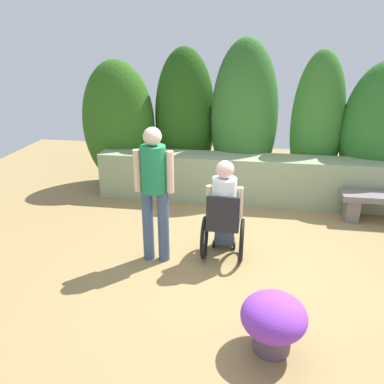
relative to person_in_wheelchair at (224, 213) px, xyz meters
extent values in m
plane|color=olive|center=(0.22, -0.20, -0.62)|extent=(11.67, 11.67, 0.00)
cube|color=gray|center=(0.22, 1.97, -0.22)|extent=(5.10, 0.57, 0.81)
ellipsoid|color=#2C5E19|center=(-2.20, 2.53, 0.55)|extent=(1.37, 0.96, 2.35)
ellipsoid|color=#224E13|center=(-0.97, 2.73, 0.66)|extent=(1.13, 0.79, 2.56)
ellipsoid|color=#316827|center=(0.14, 2.50, 0.73)|extent=(1.17, 0.82, 2.71)
ellipsoid|color=#357328|center=(1.42, 2.61, 0.64)|extent=(0.92, 0.64, 2.53)
ellipsoid|color=#2B6B26|center=(2.48, 2.50, 0.57)|extent=(1.37, 0.96, 2.38)
cube|color=slate|center=(1.90, 1.45, -0.44)|extent=(0.20, 0.32, 0.36)
cube|color=black|center=(0.00, -0.03, -0.12)|extent=(0.40, 0.40, 0.06)
cube|color=black|center=(0.00, -0.21, 0.11)|extent=(0.40, 0.04, 0.40)
cube|color=black|center=(0.00, 0.29, -0.52)|extent=(0.28, 0.12, 0.03)
torus|color=black|center=(-0.24, -0.03, -0.34)|extent=(0.05, 0.56, 0.56)
torus|color=black|center=(0.24, -0.03, -0.34)|extent=(0.05, 0.56, 0.56)
cylinder|color=black|center=(-0.14, 0.22, -0.57)|extent=(0.03, 0.10, 0.10)
cylinder|color=black|center=(0.14, 0.22, -0.57)|extent=(0.03, 0.10, 0.10)
cube|color=#405369|center=(0.00, 0.07, -0.01)|extent=(0.30, 0.40, 0.16)
cube|color=#405369|center=(0.00, 0.27, -0.36)|extent=(0.26, 0.14, 0.43)
cylinder|color=silver|center=(0.00, -0.05, 0.24)|extent=(0.30, 0.30, 0.50)
cylinder|color=beige|center=(-0.19, 0.01, 0.16)|extent=(0.08, 0.08, 0.40)
cylinder|color=beige|center=(0.19, 0.01, 0.16)|extent=(0.08, 0.08, 0.40)
sphere|color=beige|center=(0.00, -0.05, 0.60)|extent=(0.22, 0.22, 0.22)
cylinder|color=#3F5472|center=(-0.94, -0.19, -0.15)|extent=(0.14, 0.14, 0.94)
cylinder|color=#3F5472|center=(-0.74, -0.19, -0.15)|extent=(0.14, 0.14, 0.94)
cylinder|color=#1F7E4B|center=(-0.84, -0.19, 0.60)|extent=(0.30, 0.30, 0.57)
cylinder|color=beige|center=(-1.04, -0.19, 0.57)|extent=(0.09, 0.09, 0.52)
cylinder|color=beige|center=(-0.64, -0.19, 0.57)|extent=(0.09, 0.09, 0.52)
sphere|color=beige|center=(-0.84, -0.19, 1.00)|extent=(0.22, 0.22, 0.22)
cylinder|color=#544454|center=(0.58, -1.57, -0.50)|extent=(0.34, 0.34, 0.25)
ellipsoid|color=#397129|center=(0.58, -1.57, -0.32)|extent=(0.38, 0.38, 0.14)
ellipsoid|color=purple|center=(0.58, -1.57, -0.26)|extent=(0.60, 0.60, 0.40)
camera|label=1|loc=(0.30, -4.50, 2.05)|focal=36.64mm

